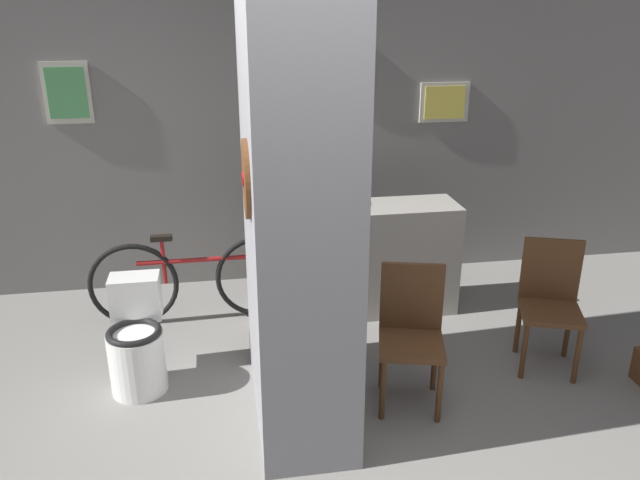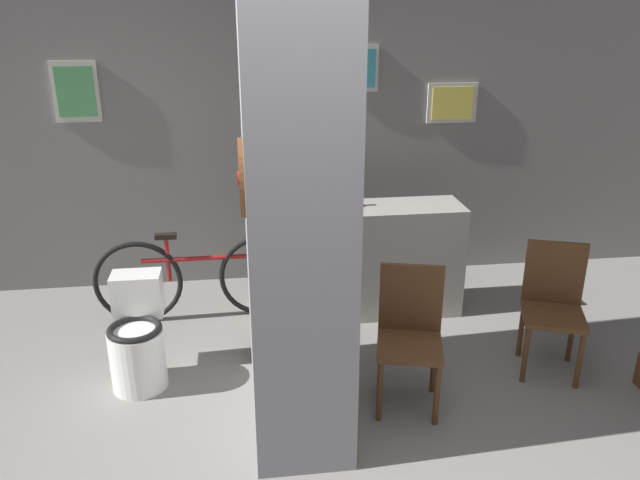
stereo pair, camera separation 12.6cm
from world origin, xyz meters
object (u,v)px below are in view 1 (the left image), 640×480
at_px(toilet, 137,344).
at_px(bottle_tall, 332,196).
at_px(chair_by_doorway, 550,299).
at_px(bicycle, 197,279).
at_px(chair_near_pillar, 411,330).

distance_m(toilet, bottle_tall, 1.79).
bearing_deg(toilet, chair_by_doorway, -3.51).
bearing_deg(chair_by_doorway, bicycle, 176.60).
height_order(chair_by_doorway, bicycle, chair_by_doorway).
bearing_deg(chair_by_doorway, bottle_tall, 162.56).
relative_size(bicycle, bottle_tall, 6.44).
relative_size(chair_near_pillar, chair_by_doorway, 1.00).
relative_size(toilet, chair_near_pillar, 0.80).
bearing_deg(chair_near_pillar, toilet, -179.67).
xyz_separation_m(bicycle, bottle_tall, (1.06, -0.01, 0.63)).
height_order(toilet, bicycle, bicycle).
height_order(toilet, bottle_tall, bottle_tall).
distance_m(toilet, chair_by_doorway, 2.77).
distance_m(toilet, chair_near_pillar, 1.76).
bearing_deg(toilet, bicycle, 66.05).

